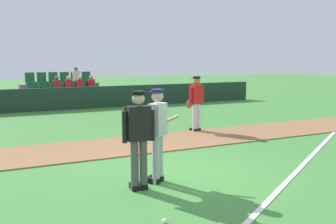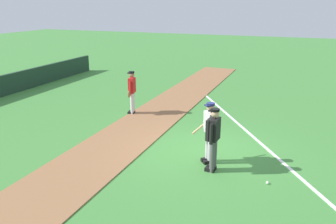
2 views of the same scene
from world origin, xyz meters
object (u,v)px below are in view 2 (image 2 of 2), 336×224
Objects in this scene: umpire_home_plate at (213,136)px; runner_red_jersey at (132,91)px; batter_grey_jersey at (209,130)px; baseball at (267,183)px.

umpire_home_plate is 1.00× the size of runner_red_jersey.
runner_red_jersey is at bearing 51.95° from batter_grey_jersey.
runner_red_jersey is at bearing 56.35° from baseball.
batter_grey_jersey is 1.00× the size of runner_red_jersey.
umpire_home_plate is at bearing -130.37° from runner_red_jersey.
batter_grey_jersey is 2.06m from baseball.
baseball is (-0.20, -1.49, -0.96)m from umpire_home_plate.
umpire_home_plate is (-0.47, -0.23, 0.03)m from batter_grey_jersey.
runner_red_jersey is (3.18, 4.07, -0.01)m from batter_grey_jersey.
runner_red_jersey is (3.65, 4.30, -0.04)m from umpire_home_plate.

